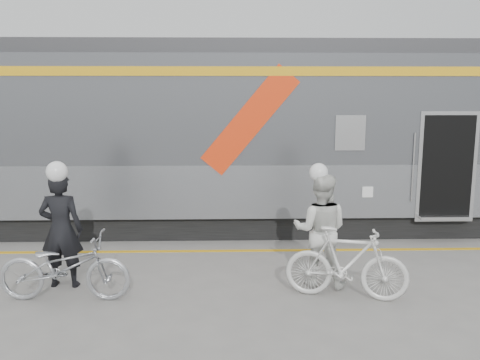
{
  "coord_description": "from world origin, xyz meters",
  "views": [
    {
      "loc": [
        -0.95,
        -7.34,
        3.07
      ],
      "look_at": [
        -0.72,
        1.6,
        1.5
      ],
      "focal_mm": 38.0,
      "sensor_mm": 36.0,
      "label": 1
    }
  ],
  "objects_px": {
    "man": "(61,230)",
    "bicycle_left": "(65,267)",
    "bicycle_right": "(347,263)",
    "woman": "(320,230)"
  },
  "relations": [
    {
      "from": "bicycle_right",
      "to": "man",
      "type": "bearing_deg",
      "value": 96.81
    },
    {
      "from": "man",
      "to": "bicycle_right",
      "type": "relative_size",
      "value": 1.01
    },
    {
      "from": "man",
      "to": "bicycle_right",
      "type": "height_order",
      "value": "man"
    },
    {
      "from": "man",
      "to": "bicycle_left",
      "type": "height_order",
      "value": "man"
    },
    {
      "from": "man",
      "to": "woman",
      "type": "distance_m",
      "value": 4.08
    },
    {
      "from": "bicycle_left",
      "to": "woman",
      "type": "height_order",
      "value": "woman"
    },
    {
      "from": "man",
      "to": "bicycle_right",
      "type": "distance_m",
      "value": 4.44
    },
    {
      "from": "bicycle_left",
      "to": "bicycle_right",
      "type": "distance_m",
      "value": 4.18
    },
    {
      "from": "woman",
      "to": "bicycle_right",
      "type": "xyz_separation_m",
      "value": [
        0.3,
        -0.55,
        -0.36
      ]
    },
    {
      "from": "man",
      "to": "woman",
      "type": "xyz_separation_m",
      "value": [
        4.08,
        -0.05,
        -0.02
      ]
    }
  ]
}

